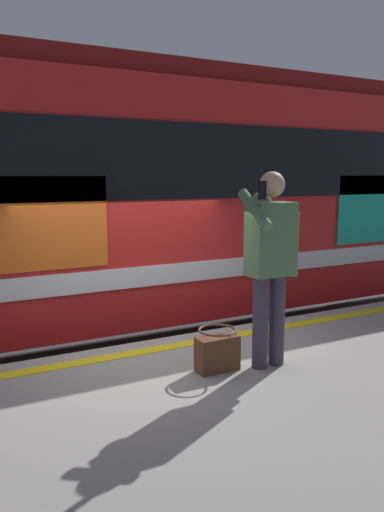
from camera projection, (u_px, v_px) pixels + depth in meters
The scene contains 7 objects.
ground_plane at pixel (153, 439), 5.47m from camera, with size 24.59×24.59×0.00m, color #3D3D3F.
safety_line at pixel (164, 348), 5.03m from camera, with size 15.06×0.16×0.01m, color yellow.
track_rail_near at pixel (108, 383), 6.74m from camera, with size 19.97×0.08×0.16m, color slate.
track_rail_far at pixel (78, 350), 7.99m from camera, with size 19.97×0.08×0.16m, color slate.
train_carriage at pixel (185, 192), 7.68m from camera, with size 13.48×2.86×4.02m.
passenger at pixel (270, 254), 4.42m from camera, with size 0.57×0.55×1.72m.
handbag at pixel (217, 351), 4.43m from camera, with size 0.37×0.34×0.38m.
Camera 1 is at (2.03, 4.68, 2.81)m, focal length 35.70 mm.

